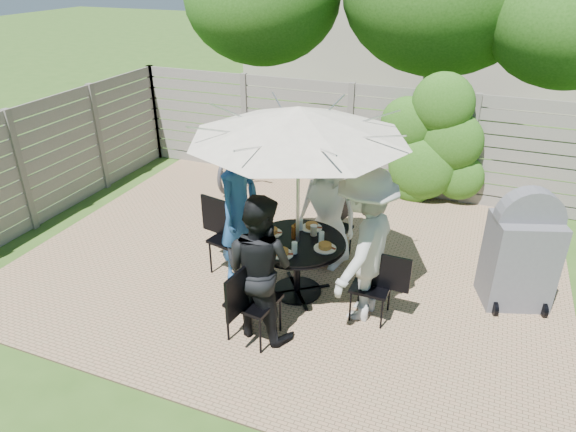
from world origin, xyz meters
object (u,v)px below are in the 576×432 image
at_px(plate_left, 271,232).
at_px(plate_right, 325,247).
at_px(chair_right, 371,298).
at_px(person_right, 364,246).
at_px(glass_front, 294,248).
at_px(person_left, 239,212).
at_px(bicycle, 250,151).
at_px(umbrella, 299,122).
at_px(glass_right, 321,237).
at_px(person_front, 259,268).
at_px(patio_table, 297,257).
at_px(person_back, 329,208).
at_px(bbq_grill, 521,253).
at_px(syrup_jug, 295,232).
at_px(chair_back, 332,239).
at_px(chair_left, 232,251).
at_px(coffee_cup, 314,231).
at_px(plate_front, 282,253).
at_px(plate_back, 312,227).
at_px(chair_front, 253,316).
at_px(glass_back, 300,225).

xyz_separation_m(plate_left, plate_right, (0.71, -0.10, 0.00)).
height_order(chair_right, person_right, person_right).
relative_size(plate_left, glass_front, 1.86).
xyz_separation_m(person_left, bicycle, (-1.25, 2.91, -0.35)).
relative_size(glass_front, bicycle, 0.07).
bearing_deg(person_right, person_left, -90.00).
height_order(umbrella, person_right, umbrella).
xyz_separation_m(glass_front, glass_right, (0.21, 0.34, 0.00)).
bearing_deg(person_front, glass_front, -100.42).
bearing_deg(glass_front, patio_table, 103.72).
relative_size(patio_table, umbrella, 0.47).
bearing_deg(person_back, bbq_grill, 7.39).
xyz_separation_m(plate_left, syrup_jug, (0.30, 0.01, 0.06)).
bearing_deg(plate_left, chair_back, 61.19).
relative_size(chair_left, chair_right, 1.16).
bearing_deg(person_right, syrup_jug, -93.22).
distance_m(person_left, coffee_cup, 0.96).
height_order(plate_front, glass_front, glass_front).
bearing_deg(plate_front, chair_back, 81.65).
bearing_deg(person_left, chair_right, -89.94).
distance_m(chair_left, person_right, 1.90).
relative_size(patio_table, person_left, 0.70).
height_order(plate_front, syrup_jug, syrup_jug).
distance_m(person_front, plate_right, 0.91).
relative_size(plate_front, glass_right, 1.86).
bearing_deg(person_left, person_front, -135.00).
relative_size(chair_left, coffee_cup, 8.34).
bearing_deg(plate_back, person_right, -31.73).
xyz_separation_m(person_front, person_right, (0.94, 0.70, 0.08)).
distance_m(chair_front, bbq_grill, 3.15).
bearing_deg(chair_left, umbrella, 3.77).
bearing_deg(coffee_cup, glass_back, 160.78).
bearing_deg(bbq_grill, coffee_cup, 175.41).
bearing_deg(plate_back, patio_table, -98.28).
bearing_deg(patio_table, umbrella, -45.00).
height_order(person_back, chair_right, person_back).
distance_m(person_back, person_front, 1.66).
xyz_separation_m(umbrella, plate_back, (0.05, 0.36, -1.41)).
bearing_deg(person_front, glass_right, -105.52).
xyz_separation_m(umbrella, person_front, (-0.12, -0.82, -1.34)).
height_order(plate_left, glass_back, glass_back).
xyz_separation_m(person_front, plate_right, (0.48, 0.77, -0.07)).
xyz_separation_m(chair_left, glass_back, (0.89, 0.13, 0.50)).
relative_size(person_back, plate_right, 6.26).
height_order(patio_table, person_left, person_left).
bearing_deg(person_right, plate_back, -113.45).
xyz_separation_m(person_left, glass_back, (0.75, 0.15, -0.10)).
distance_m(person_left, plate_left, 0.49).
xyz_separation_m(patio_table, coffee_cup, (0.13, 0.20, 0.28)).
height_order(chair_right, syrup_jug, syrup_jug).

